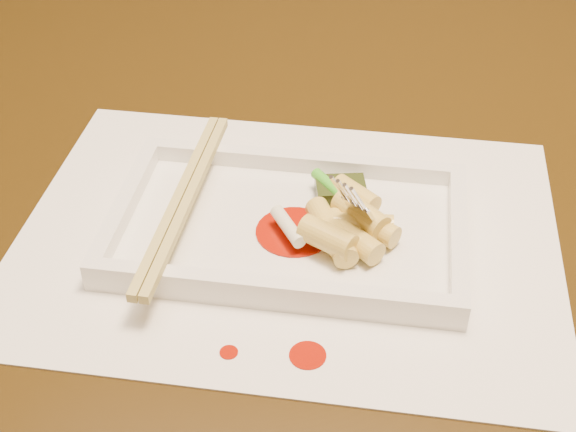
# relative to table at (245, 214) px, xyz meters

# --- Properties ---
(table) EXTENTS (1.40, 0.90, 0.75)m
(table) POSITION_rel_table_xyz_m (0.00, 0.00, 0.00)
(table) COLOR black
(table) RESTS_ON ground
(placemat) EXTENTS (0.40, 0.30, 0.00)m
(placemat) POSITION_rel_table_xyz_m (0.06, -0.14, 0.10)
(placemat) COLOR white
(placemat) RESTS_ON table
(sauce_splatter_a) EXTENTS (0.02, 0.02, 0.00)m
(sauce_splatter_a) POSITION_rel_table_xyz_m (0.09, -0.26, 0.10)
(sauce_splatter_a) COLOR #9E1404
(sauce_splatter_a) RESTS_ON placemat
(sauce_splatter_b) EXTENTS (0.01, 0.01, 0.00)m
(sauce_splatter_b) POSITION_rel_table_xyz_m (0.04, -0.26, 0.10)
(sauce_splatter_b) COLOR #9E1404
(sauce_splatter_b) RESTS_ON placemat
(plate_base) EXTENTS (0.26, 0.16, 0.01)m
(plate_base) POSITION_rel_table_xyz_m (0.06, -0.14, 0.11)
(plate_base) COLOR white
(plate_base) RESTS_ON placemat
(plate_rim_far) EXTENTS (0.26, 0.01, 0.01)m
(plate_rim_far) POSITION_rel_table_xyz_m (0.06, -0.07, 0.12)
(plate_rim_far) COLOR white
(plate_rim_far) RESTS_ON plate_base
(plate_rim_near) EXTENTS (0.26, 0.01, 0.01)m
(plate_rim_near) POSITION_rel_table_xyz_m (0.06, -0.22, 0.12)
(plate_rim_near) COLOR white
(plate_rim_near) RESTS_ON plate_base
(plate_rim_left) EXTENTS (0.01, 0.14, 0.01)m
(plate_rim_left) POSITION_rel_table_xyz_m (-0.06, -0.14, 0.12)
(plate_rim_left) COLOR white
(plate_rim_left) RESTS_ON plate_base
(plate_rim_right) EXTENTS (0.01, 0.14, 0.01)m
(plate_rim_right) POSITION_rel_table_xyz_m (0.19, -0.14, 0.12)
(plate_rim_right) COLOR white
(plate_rim_right) RESTS_ON plate_base
(veg_piece) EXTENTS (0.04, 0.04, 0.01)m
(veg_piece) POSITION_rel_table_xyz_m (0.10, -0.10, 0.12)
(veg_piece) COLOR black
(veg_piece) RESTS_ON plate_base
(scallion_white) EXTENTS (0.03, 0.04, 0.01)m
(scallion_white) POSITION_rel_table_xyz_m (0.07, -0.16, 0.12)
(scallion_white) COLOR #EAEACC
(scallion_white) RESTS_ON plate_base
(scallion_green) EXTENTS (0.06, 0.07, 0.01)m
(scallion_green) POSITION_rel_table_xyz_m (0.11, -0.12, 0.12)
(scallion_green) COLOR green
(scallion_green) RESTS_ON plate_base
(chopstick_a) EXTENTS (0.01, 0.21, 0.01)m
(chopstick_a) POSITION_rel_table_xyz_m (-0.02, -0.14, 0.13)
(chopstick_a) COLOR tan
(chopstick_a) RESTS_ON plate_rim_near
(chopstick_b) EXTENTS (0.01, 0.21, 0.01)m
(chopstick_b) POSITION_rel_table_xyz_m (-0.01, -0.14, 0.13)
(chopstick_b) COLOR tan
(chopstick_b) RESTS_ON plate_rim_near
(fork) EXTENTS (0.09, 0.10, 0.14)m
(fork) POSITION_rel_table_xyz_m (0.13, -0.13, 0.18)
(fork) COLOR silver
(fork) RESTS_ON plate_base
(sauce_blob_0) EXTENTS (0.06, 0.06, 0.00)m
(sauce_blob_0) POSITION_rel_table_xyz_m (0.07, -0.15, 0.11)
(sauce_blob_0) COLOR #9E1404
(sauce_blob_0) RESTS_ON plate_base
(rice_cake_0) EXTENTS (0.05, 0.04, 0.02)m
(rice_cake_0) POSITION_rel_table_xyz_m (0.12, -0.14, 0.12)
(rice_cake_0) COLOR #E2D469
(rice_cake_0) RESTS_ON plate_base
(rice_cake_1) EXTENTS (0.04, 0.04, 0.02)m
(rice_cake_1) POSITION_rel_table_xyz_m (0.11, -0.11, 0.12)
(rice_cake_1) COLOR #E2D469
(rice_cake_1) RESTS_ON plate_base
(rice_cake_2) EXTENTS (0.05, 0.04, 0.02)m
(rice_cake_2) POSITION_rel_table_xyz_m (0.12, -0.14, 0.13)
(rice_cake_2) COLOR #E2D469
(rice_cake_2) RESTS_ON plate_base
(rice_cake_3) EXTENTS (0.03, 0.05, 0.02)m
(rice_cake_3) POSITION_rel_table_xyz_m (0.10, -0.16, 0.12)
(rice_cake_3) COLOR #E2D469
(rice_cake_3) RESTS_ON plate_base
(rice_cake_4) EXTENTS (0.05, 0.05, 0.02)m
(rice_cake_4) POSITION_rel_table_xyz_m (0.11, -0.16, 0.12)
(rice_cake_4) COLOR #E2D469
(rice_cake_4) RESTS_ON plate_base
(rice_cake_5) EXTENTS (0.04, 0.04, 0.02)m
(rice_cake_5) POSITION_rel_table_xyz_m (0.10, -0.17, 0.13)
(rice_cake_5) COLOR #E2D469
(rice_cake_5) RESTS_ON plate_base
(rice_cake_6) EXTENTS (0.04, 0.05, 0.02)m
(rice_cake_6) POSITION_rel_table_xyz_m (0.09, -0.15, 0.12)
(rice_cake_6) COLOR #E2D469
(rice_cake_6) RESTS_ON plate_base
(rice_cake_7) EXTENTS (0.04, 0.02, 0.02)m
(rice_cake_7) POSITION_rel_table_xyz_m (0.12, -0.15, 0.12)
(rice_cake_7) COLOR #E2D469
(rice_cake_7) RESTS_ON plate_base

